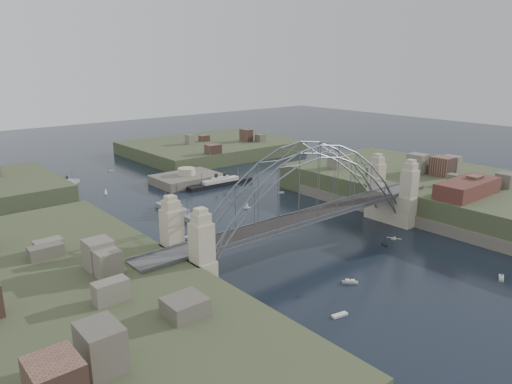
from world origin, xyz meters
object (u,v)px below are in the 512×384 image
(bridge, at_px, (309,199))
(naval_cruiser_far, at_px, (66,185))
(wharf_shed, at_px, (467,188))
(fort_island, at_px, (187,184))
(naval_cruiser_near, at_px, (176,211))
(ocean_liner, at_px, (221,183))

(bridge, relative_size, naval_cruiser_far, 6.89)
(bridge, bearing_deg, wharf_shed, -17.65)
(fort_island, relative_size, naval_cruiser_near, 1.10)
(wharf_shed, bearing_deg, naval_cruiser_near, 133.35)
(naval_cruiser_far, xyz_separation_m, ocean_liner, (41.22, -32.11, 0.17))
(fort_island, height_order, ocean_liner, ocean_liner)
(wharf_shed, bearing_deg, bridge, 162.35)
(ocean_liner, bearing_deg, wharf_shed, -71.15)
(fort_island, bearing_deg, bridge, -99.73)
(bridge, distance_m, fort_island, 72.14)
(fort_island, distance_m, naval_cruiser_near, 34.92)
(fort_island, distance_m, naval_cruiser_far, 40.53)
(bridge, distance_m, ocean_liner, 63.41)
(fort_island, distance_m, wharf_shed, 90.48)
(wharf_shed, relative_size, naval_cruiser_far, 1.64)
(ocean_liner, bearing_deg, fort_island, 123.24)
(bridge, xyz_separation_m, naval_cruiser_near, (-8.93, 42.07, -11.39))
(bridge, distance_m, naval_cruiser_near, 44.49)
(bridge, height_order, wharf_shed, bridge)
(naval_cruiser_near, bearing_deg, bridge, -78.02)
(naval_cruiser_near, xyz_separation_m, ocean_liner, (27.85, 17.37, 0.01))
(fort_island, distance_m, ocean_liner, 12.69)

